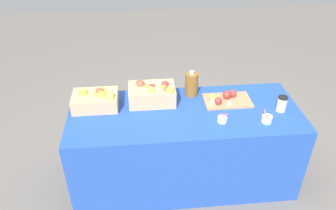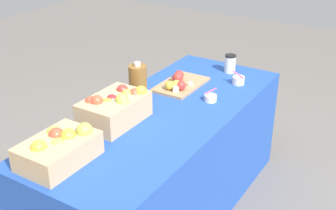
{
  "view_description": "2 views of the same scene",
  "coord_description": "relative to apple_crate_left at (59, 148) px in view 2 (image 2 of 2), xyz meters",
  "views": [
    {
      "loc": [
        -0.36,
        -2.21,
        2.29
      ],
      "look_at": [
        -0.14,
        0.0,
        0.81
      ],
      "focal_mm": 35.5,
      "sensor_mm": 36.0,
      "label": 1
    },
    {
      "loc": [
        -1.97,
        -1.25,
        1.91
      ],
      "look_at": [
        0.01,
        -0.02,
        0.78
      ],
      "focal_mm": 46.83,
      "sensor_mm": 36.0,
      "label": 2
    }
  ],
  "objects": [
    {
      "name": "ground_plane",
      "position": [
        0.72,
        -0.14,
        -0.81
      ],
      "size": [
        10.0,
        10.0,
        0.0
      ],
      "primitive_type": "plane",
      "color": "slate"
    },
    {
      "name": "table",
      "position": [
        0.72,
        -0.14,
        -0.44
      ],
      "size": [
        1.9,
        0.76,
        0.74
      ],
      "primitive_type": "cube",
      "color": "#234CAD",
      "rests_on": "ground_plane"
    },
    {
      "name": "apple_crate_left",
      "position": [
        0.0,
        0.0,
        0.0
      ],
      "size": [
        0.37,
        0.25,
        0.17
      ],
      "color": "tan",
      "rests_on": "table"
    },
    {
      "name": "apple_crate_middle",
      "position": [
        0.47,
        0.03,
        0.01
      ],
      "size": [
        0.39,
        0.26,
        0.19
      ],
      "color": "tan",
      "rests_on": "table"
    },
    {
      "name": "cutting_board_front",
      "position": [
        1.08,
        -0.03,
        -0.04
      ],
      "size": [
        0.4,
        0.24,
        0.09
      ],
      "color": "tan",
      "rests_on": "table"
    },
    {
      "name": "sample_bowl_near",
      "position": [
        1.34,
        -0.34,
        -0.04
      ],
      "size": [
        0.08,
        0.08,
        0.1
      ],
      "color": "silver",
      "rests_on": "table"
    },
    {
      "name": "sample_bowl_mid",
      "position": [
        0.99,
        -0.31,
        -0.05
      ],
      "size": [
        0.08,
        0.08,
        0.09
      ],
      "color": "silver",
      "rests_on": "table"
    },
    {
      "name": "cider_jug",
      "position": [
        0.81,
        0.12,
        0.03
      ],
      "size": [
        0.12,
        0.12,
        0.23
      ],
      "color": "brown",
      "rests_on": "table"
    },
    {
      "name": "coffee_cup",
      "position": [
        1.51,
        -0.2,
        -0.01
      ],
      "size": [
        0.08,
        0.08,
        0.13
      ],
      "color": "silver",
      "rests_on": "table"
    }
  ]
}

